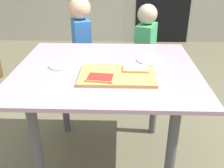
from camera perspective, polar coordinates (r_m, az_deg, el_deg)
name	(u,v)px	position (r m, az deg, el deg)	size (l,w,h in m)	color
ground_plane	(107,161)	(1.99, -1.03, -16.49)	(16.00, 16.00, 0.00)	#645F46
dining_table	(107,85)	(1.63, -1.20, -0.13)	(1.10, 0.97, 0.74)	#B692A2
cutting_board	(117,75)	(1.46, 1.17, 1.92)	(0.42, 0.29, 0.02)	tan
pizza_slice_far_right	(135,69)	(1.51, 5.17, 3.40)	(0.15, 0.11, 0.01)	tan
pizza_slice_near_left	(100,78)	(1.39, -2.58, 1.39)	(0.16, 0.12, 0.01)	tan
plate_white_left	(64,65)	(1.64, -10.51, 4.20)	(0.19, 0.19, 0.01)	white
plate_white_right	(151,60)	(1.71, 8.61, 5.28)	(0.19, 0.19, 0.01)	white
child_left	(82,46)	(2.41, -6.67, 8.35)	(0.21, 0.27, 1.05)	#492D6E
child_right	(145,51)	(2.42, 7.31, 7.22)	(0.22, 0.27, 0.99)	#4A2B64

